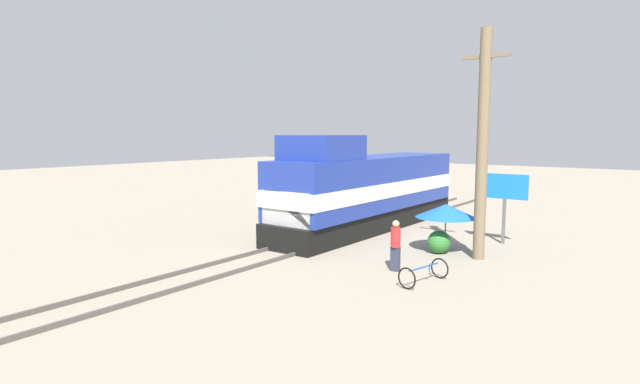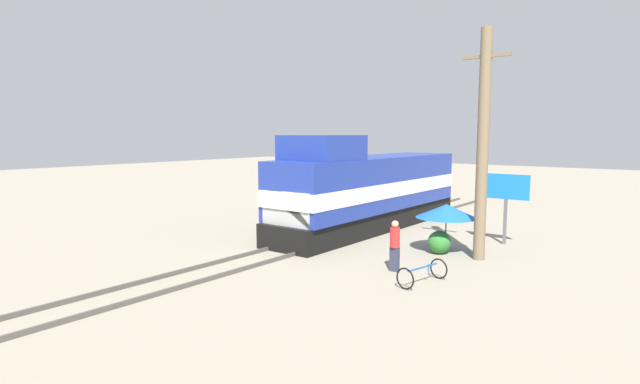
# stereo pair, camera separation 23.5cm
# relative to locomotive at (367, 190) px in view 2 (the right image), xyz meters

# --- Properties ---
(ground_plane) EXTENTS (120.00, 120.00, 0.00)m
(ground_plane) POSITION_rel_locomotive_xyz_m (0.00, -3.81, -1.97)
(ground_plane) COLOR gray
(rail_near) EXTENTS (0.08, 34.95, 0.15)m
(rail_near) POSITION_rel_locomotive_xyz_m (-0.72, -3.81, -1.89)
(rail_near) COLOR #4C4742
(rail_near) RESTS_ON ground_plane
(rail_far) EXTENTS (0.08, 34.95, 0.15)m
(rail_far) POSITION_rel_locomotive_xyz_m (0.72, -3.81, -1.89)
(rail_far) COLOR #4C4742
(rail_far) RESTS_ON ground_plane
(locomotive) EXTENTS (2.99, 13.47, 4.67)m
(locomotive) POSITION_rel_locomotive_xyz_m (0.00, 0.00, 0.00)
(locomotive) COLOR black
(locomotive) RESTS_ON ground_plane
(utility_pole) EXTENTS (1.80, 0.43, 8.55)m
(utility_pole) POSITION_rel_locomotive_xyz_m (6.60, -2.48, 2.36)
(utility_pole) COLOR #726047
(utility_pole) RESTS_ON ground_plane
(vendor_umbrella) EXTENTS (2.41, 2.41, 1.94)m
(vendor_umbrella) POSITION_rel_locomotive_xyz_m (5.10, -2.11, -0.30)
(vendor_umbrella) COLOR #4C4C4C
(vendor_umbrella) RESTS_ON ground_plane
(billboard_sign) EXTENTS (1.91, 0.12, 3.03)m
(billboard_sign) POSITION_rel_locomotive_xyz_m (6.51, 0.80, 0.30)
(billboard_sign) COLOR #595959
(billboard_sign) RESTS_ON ground_plane
(shrub_cluster) EXTENTS (0.91, 0.91, 0.91)m
(shrub_cluster) POSITION_rel_locomotive_xyz_m (5.02, -2.54, -1.51)
(shrub_cluster) COLOR #2D722D
(shrub_cluster) RESTS_ON ground_plane
(person_bystander) EXTENTS (0.34, 0.34, 1.78)m
(person_bystander) POSITION_rel_locomotive_xyz_m (4.88, -5.88, -1.00)
(person_bystander) COLOR #2D3347
(person_bystander) RESTS_ON ground_plane
(bicycle) EXTENTS (1.00, 1.87, 0.68)m
(bicycle) POSITION_rel_locomotive_xyz_m (6.31, -6.64, -1.62)
(bicycle) COLOR black
(bicycle) RESTS_ON ground_plane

